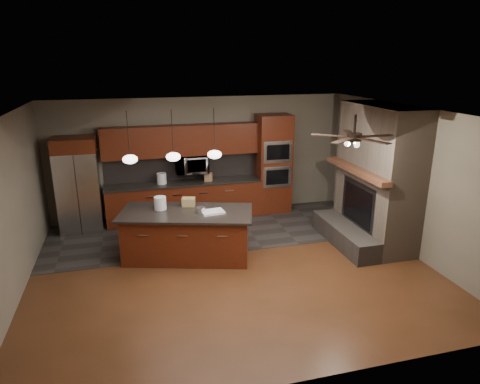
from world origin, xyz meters
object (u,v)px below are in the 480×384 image
object	(u,v)px
microwave	(192,164)
refrigerator	(78,185)
oven_tower	(273,164)
paint_tray	(213,212)
cardboard_box	(188,202)
paint_can	(201,210)
white_bucket	(160,203)
counter_box	(208,177)
kitchen_island	(187,234)
counter_bucket	(162,178)

from	to	relation	value
microwave	refrigerator	bearing A→B (deg)	-176.98
oven_tower	paint_tray	size ratio (longest dim) A/B	5.89
microwave	paint_tray	xyz separation A→B (m)	(0.02, -2.30, -0.36)
cardboard_box	paint_can	bearing A→B (deg)	-56.18
microwave	white_bucket	distance (m)	2.06
refrigerator	cardboard_box	xyz separation A→B (m)	(2.14, -1.65, -0.03)
paint_can	counter_box	distance (m)	2.20
kitchen_island	counter_bucket	xyz separation A→B (m)	(-0.26, 2.06, 0.56)
white_bucket	counter_bucket	xyz separation A→B (m)	(0.18, 1.79, -0.02)
cardboard_box	counter_box	world-z (taller)	counter_box
white_bucket	paint_tray	xyz separation A→B (m)	(0.91, -0.46, -0.10)
oven_tower	microwave	size ratio (longest dim) A/B	3.25
oven_tower	counter_bucket	size ratio (longest dim) A/B	9.68
oven_tower	paint_tray	bearing A→B (deg)	-131.10
refrigerator	counter_bucket	world-z (taller)	refrigerator
oven_tower	white_bucket	world-z (taller)	oven_tower
refrigerator	counter_bucket	bearing A→B (deg)	2.61
cardboard_box	counter_box	distance (m)	1.83
white_bucket	cardboard_box	size ratio (longest dim) A/B	0.98
oven_tower	refrigerator	bearing A→B (deg)	-179.05
counter_box	paint_tray	bearing A→B (deg)	-79.31
white_bucket	paint_can	world-z (taller)	white_bucket
refrigerator	white_bucket	distance (m)	2.34
oven_tower	refrigerator	distance (m)	4.46
microwave	paint_can	distance (m)	2.26
kitchen_island	cardboard_box	bearing A→B (deg)	90.28
oven_tower	counter_box	world-z (taller)	oven_tower
refrigerator	cardboard_box	size ratio (longest dim) A/B	8.33
refrigerator	cardboard_box	world-z (taller)	refrigerator
counter_bucket	kitchen_island	bearing A→B (deg)	-82.78
kitchen_island	paint_tray	bearing A→B (deg)	-5.29
oven_tower	kitchen_island	distance (m)	3.26
white_bucket	counter_box	bearing A→B (deg)	54.14
paint_can	counter_box	xyz separation A→B (m)	(0.56, 2.13, 0.02)
white_bucket	counter_box	xyz separation A→B (m)	(1.26, 1.74, -0.04)
white_bucket	paint_tray	distance (m)	1.02
paint_can	cardboard_box	xyz separation A→B (m)	(-0.16, 0.45, 0.03)
counter_box	oven_tower	bearing A→B (deg)	21.22
refrigerator	cardboard_box	bearing A→B (deg)	-37.71
kitchen_island	paint_can	size ratio (longest dim) A/B	16.66
white_bucket	paint_tray	bearing A→B (deg)	-26.70
refrigerator	counter_box	distance (m)	2.86
oven_tower	refrigerator	xyz separation A→B (m)	(-4.46, -0.07, -0.16)
cardboard_box	counter_box	size ratio (longest dim) A/B	1.27
refrigerator	counter_box	bearing A→B (deg)	0.63
microwave	paint_tray	distance (m)	2.33
paint_tray	counter_bucket	size ratio (longest dim) A/B	1.64
oven_tower	counter_bucket	bearing A→B (deg)	179.84
kitchen_island	white_bucket	xyz separation A→B (m)	(-0.44, 0.27, 0.58)
white_bucket	paint_can	distance (m)	0.80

